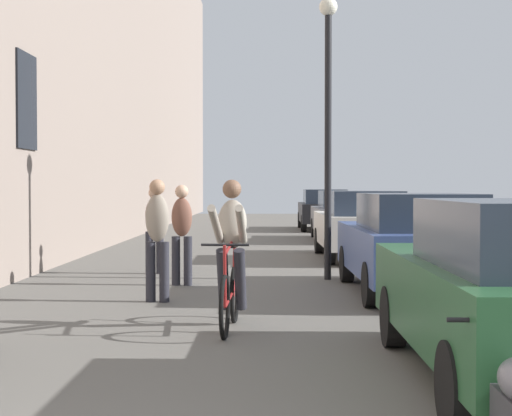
{
  "coord_description": "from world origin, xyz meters",
  "views": [
    {
      "loc": [
        1.13,
        -2.8,
        1.63
      ],
      "look_at": [
        0.75,
        17.68,
        1.07
      ],
      "focal_mm": 55.78,
      "sensor_mm": 36.0,
      "label": 1
    }
  ],
  "objects_px": {
    "pedestrian_near": "(157,233)",
    "parked_car_third": "(361,224)",
    "parked_car_fourth": "(344,215)",
    "street_lamp": "(328,101)",
    "parked_car_fifth": "(324,209)",
    "pedestrian_mid": "(182,229)",
    "parked_car_second": "(412,242)",
    "cyclist_on_bicycle": "(231,258)",
    "pedestrian_far": "(154,225)"
  },
  "relations": [
    {
      "from": "pedestrian_far",
      "to": "parked_car_fifth",
      "type": "xyz_separation_m",
      "value": [
        4.14,
        14.85,
        -0.13
      ]
    },
    {
      "from": "street_lamp",
      "to": "parked_car_fourth",
      "type": "relative_size",
      "value": 1.16
    },
    {
      "from": "parked_car_fourth",
      "to": "parked_car_third",
      "type": "bearing_deg",
      "value": -91.77
    },
    {
      "from": "pedestrian_near",
      "to": "pedestrian_mid",
      "type": "xyz_separation_m",
      "value": [
        0.14,
        1.87,
        -0.04
      ]
    },
    {
      "from": "pedestrian_near",
      "to": "street_lamp",
      "type": "height_order",
      "value": "street_lamp"
    },
    {
      "from": "parked_car_third",
      "to": "parked_car_fourth",
      "type": "relative_size",
      "value": 1.02
    },
    {
      "from": "parked_car_third",
      "to": "street_lamp",
      "type": "bearing_deg",
      "value": -104.57
    },
    {
      "from": "pedestrian_far",
      "to": "parked_car_fourth",
      "type": "xyz_separation_m",
      "value": [
        4.37,
        9.08,
        -0.13
      ]
    },
    {
      "from": "parked_car_second",
      "to": "parked_car_fourth",
      "type": "height_order",
      "value": "parked_car_second"
    },
    {
      "from": "pedestrian_mid",
      "to": "parked_car_second",
      "type": "relative_size",
      "value": 0.38
    },
    {
      "from": "parked_car_fourth",
      "to": "street_lamp",
      "type": "bearing_deg",
      "value": -96.92
    },
    {
      "from": "pedestrian_mid",
      "to": "pedestrian_far",
      "type": "bearing_deg",
      "value": 112.15
    },
    {
      "from": "pedestrian_mid",
      "to": "parked_car_fifth",
      "type": "distance_m",
      "value": 16.93
    },
    {
      "from": "pedestrian_far",
      "to": "street_lamp",
      "type": "xyz_separation_m",
      "value": [
        3.16,
        -0.87,
        2.2
      ]
    },
    {
      "from": "cyclist_on_bicycle",
      "to": "parked_car_third",
      "type": "distance_m",
      "value": 9.01
    },
    {
      "from": "pedestrian_near",
      "to": "street_lamp",
      "type": "bearing_deg",
      "value": 46.47
    },
    {
      "from": "pedestrian_mid",
      "to": "parked_car_fifth",
      "type": "relative_size",
      "value": 0.39
    },
    {
      "from": "street_lamp",
      "to": "parked_car_second",
      "type": "xyz_separation_m",
      "value": [
        1.14,
        -1.88,
        -2.32
      ]
    },
    {
      "from": "cyclist_on_bicycle",
      "to": "pedestrian_near",
      "type": "distance_m",
      "value": 2.31
    },
    {
      "from": "parked_car_fourth",
      "to": "parked_car_second",
      "type": "bearing_deg",
      "value": -90.33
    },
    {
      "from": "pedestrian_near",
      "to": "cyclist_on_bicycle",
      "type": "bearing_deg",
      "value": -60.43
    },
    {
      "from": "pedestrian_mid",
      "to": "parked_car_second",
      "type": "bearing_deg",
      "value": -15.87
    },
    {
      "from": "pedestrian_near",
      "to": "parked_car_third",
      "type": "xyz_separation_m",
      "value": [
        3.61,
        6.65,
        -0.18
      ]
    },
    {
      "from": "parked_car_second",
      "to": "parked_car_third",
      "type": "xyz_separation_m",
      "value": [
        -0.12,
        5.81,
        0.0
      ]
    },
    {
      "from": "parked_car_third",
      "to": "cyclist_on_bicycle",
      "type": "bearing_deg",
      "value": -105.96
    },
    {
      "from": "pedestrian_mid",
      "to": "parked_car_fifth",
      "type": "bearing_deg",
      "value": 78.28
    },
    {
      "from": "cyclist_on_bicycle",
      "to": "pedestrian_far",
      "type": "height_order",
      "value": "cyclist_on_bicycle"
    },
    {
      "from": "pedestrian_near",
      "to": "pedestrian_far",
      "type": "xyz_separation_m",
      "value": [
        -0.57,
        3.6,
        -0.07
      ]
    },
    {
      "from": "parked_car_fifth",
      "to": "pedestrian_near",
      "type": "bearing_deg",
      "value": -100.97
    },
    {
      "from": "street_lamp",
      "to": "parked_car_fifth",
      "type": "xyz_separation_m",
      "value": [
        0.98,
        15.71,
        -2.32
      ]
    },
    {
      "from": "parked_car_second",
      "to": "parked_car_fifth",
      "type": "bearing_deg",
      "value": 90.51
    },
    {
      "from": "pedestrian_mid",
      "to": "parked_car_fifth",
      "type": "xyz_separation_m",
      "value": [
        3.44,
        16.57,
        -0.15
      ]
    },
    {
      "from": "pedestrian_near",
      "to": "street_lamp",
      "type": "relative_size",
      "value": 0.35
    },
    {
      "from": "street_lamp",
      "to": "parked_car_third",
      "type": "distance_m",
      "value": 4.67
    },
    {
      "from": "parked_car_third",
      "to": "parked_car_fifth",
      "type": "relative_size",
      "value": 1.02
    },
    {
      "from": "parked_car_third",
      "to": "parked_car_fifth",
      "type": "height_order",
      "value": "parked_car_third"
    },
    {
      "from": "cyclist_on_bicycle",
      "to": "street_lamp",
      "type": "distance_m",
      "value": 5.46
    },
    {
      "from": "pedestrian_near",
      "to": "parked_car_third",
      "type": "distance_m",
      "value": 7.57
    },
    {
      "from": "pedestrian_far",
      "to": "street_lamp",
      "type": "height_order",
      "value": "street_lamp"
    },
    {
      "from": "pedestrian_mid",
      "to": "parked_car_third",
      "type": "height_order",
      "value": "pedestrian_mid"
    },
    {
      "from": "street_lamp",
      "to": "parked_car_fifth",
      "type": "height_order",
      "value": "street_lamp"
    },
    {
      "from": "pedestrian_mid",
      "to": "street_lamp",
      "type": "bearing_deg",
      "value": 19.29
    },
    {
      "from": "pedestrian_far",
      "to": "parked_car_fourth",
      "type": "height_order",
      "value": "pedestrian_far"
    },
    {
      "from": "parked_car_fifth",
      "to": "pedestrian_mid",
      "type": "bearing_deg",
      "value": -101.72
    },
    {
      "from": "pedestrian_near",
      "to": "parked_car_fourth",
      "type": "bearing_deg",
      "value": 73.32
    },
    {
      "from": "pedestrian_far",
      "to": "parked_car_second",
      "type": "bearing_deg",
      "value": -32.61
    },
    {
      "from": "pedestrian_near",
      "to": "parked_car_fourth",
      "type": "height_order",
      "value": "pedestrian_near"
    },
    {
      "from": "pedestrian_far",
      "to": "street_lamp",
      "type": "bearing_deg",
      "value": -15.36
    },
    {
      "from": "pedestrian_mid",
      "to": "street_lamp",
      "type": "distance_m",
      "value": 3.39
    },
    {
      "from": "pedestrian_far",
      "to": "pedestrian_mid",
      "type": "bearing_deg",
      "value": -67.85
    }
  ]
}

